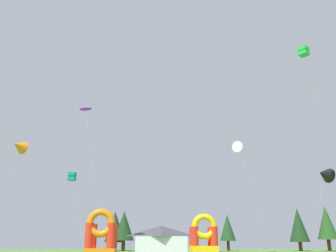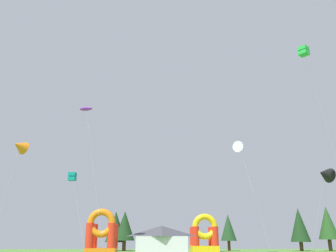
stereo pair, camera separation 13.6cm
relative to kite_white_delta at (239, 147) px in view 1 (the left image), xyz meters
name	(u,v)px [view 1 (the left image)]	position (x,y,z in m)	size (l,w,h in m)	color
kite_white_delta	(239,147)	(0.00, 0.00, 0.00)	(4.53, 3.62, 17.81)	white
kite_black_delta	(324,174)	(5.50, -17.71, -7.54)	(2.68, 4.40, 10.28)	black
kite_purple_parafoil	(86,109)	(-23.75, -11.65, 2.27)	(4.69, 2.34, 19.46)	purple
kite_teal_box	(72,177)	(-23.99, -15.73, -7.70)	(2.69, 0.90, 9.61)	#0C7F7A
kite_green_box	(304,52)	(1.14, -25.68, 3.87)	(6.88, 5.80, 21.20)	green
kite_orange_delta	(19,146)	(-31.79, -12.58, -3.24)	(4.00, 2.92, 14.61)	orange
inflatable_red_slide	(101,236)	(-22.18, -0.83, -14.31)	(4.50, 4.71, 6.55)	orange
inflatable_yellow_castle	(204,238)	(-5.65, 5.90, -14.50)	(4.53, 4.59, 6.30)	yellow
festival_tent	(161,240)	(-13.09, -1.12, -14.80)	(7.67, 4.00, 4.07)	silver
tree_row_3	(115,227)	(-21.86, 16.27, -12.34)	(4.01, 4.01, 7.46)	#4C331E
tree_row_4	(124,226)	(-19.99, 14.90, -12.21)	(3.95, 3.95, 7.43)	#4C331E
tree_row_5	(227,228)	(-0.03, 13.13, -12.56)	(3.00, 3.00, 6.77)	#4C331E
tree_row_6	(298,225)	(13.91, 13.32, -12.06)	(3.79, 3.79, 7.97)	#4C331E
tree_row_7	(326,223)	(19.13, 12.49, -11.68)	(3.81, 3.81, 8.30)	#4C331E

